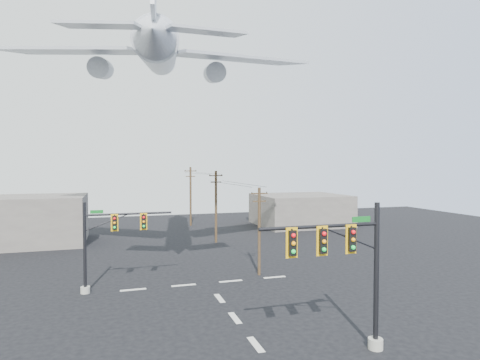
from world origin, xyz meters
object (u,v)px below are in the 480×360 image
object	(u,v)px
signal_mast_far	(104,243)
utility_pole_a	(259,229)
airliner	(159,54)
utility_pole_b	(216,205)
signal_mast_near	(350,270)
utility_pole_c	(191,195)

from	to	relation	value
signal_mast_far	utility_pole_a	distance (m)	13.12
signal_mast_far	airliner	world-z (taller)	airliner
utility_pole_a	utility_pole_b	xyz separation A→B (m)	(-0.03, 16.04, 0.69)
utility_pole_b	airliner	size ratio (longest dim) A/B	0.30
utility_pole_a	utility_pole_b	distance (m)	16.05
utility_pole_a	utility_pole_b	world-z (taller)	utility_pole_b
signal_mast_near	utility_pole_a	size ratio (longest dim) A/B	1.00
utility_pole_b	signal_mast_far	bearing A→B (deg)	-138.87
utility_pole_c	utility_pole_a	bearing A→B (deg)	-73.68
signal_mast_far	utility_pole_b	size ratio (longest dim) A/B	0.76
airliner	utility_pole_a	bearing A→B (deg)	-114.37
utility_pole_a	airliner	world-z (taller)	airliner
signal_mast_near	utility_pole_c	size ratio (longest dim) A/B	0.82
utility_pole_a	utility_pole_b	bearing A→B (deg)	90.73
utility_pole_b	airliner	distance (m)	20.70
signal_mast_near	signal_mast_far	world-z (taller)	signal_mast_near
utility_pole_a	airliner	size ratio (longest dim) A/B	0.26
signal_mast_far	utility_pole_b	world-z (taller)	utility_pole_b
signal_mast_far	utility_pole_b	distance (m)	21.44
signal_mast_far	utility_pole_c	distance (m)	34.50
utility_pole_c	signal_mast_far	bearing A→B (deg)	-96.01
signal_mast_near	signal_mast_far	xyz separation A→B (m)	(-12.38, 14.64, -0.64)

